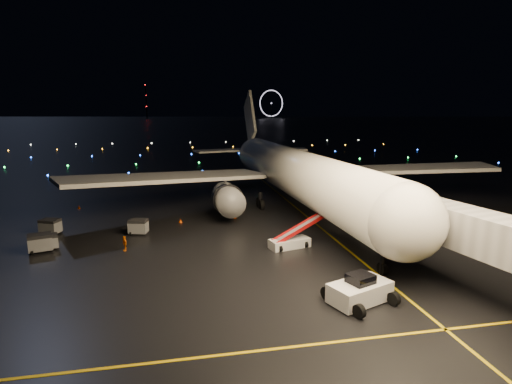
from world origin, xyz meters
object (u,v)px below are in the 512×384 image
at_px(pushback_tug, 360,288).
at_px(baggage_cart_0, 138,227).
at_px(airliner, 287,145).
at_px(baggage_cart_3, 40,243).
at_px(baggage_cart_2, 50,227).
at_px(crew_c, 125,243).
at_px(baggage_cart_1, 48,242).
at_px(belt_loader, 290,234).

distance_m(pushback_tug, baggage_cart_0, 26.87).
height_order(airliner, baggage_cart_0, airliner).
relative_size(pushback_tug, baggage_cart_3, 2.12).
relative_size(pushback_tug, baggage_cart_2, 2.24).
xyz_separation_m(airliner, baggage_cart_3, (-29.64, -15.60, -8.03)).
height_order(airliner, baggage_cart_2, airliner).
xyz_separation_m(airliner, crew_c, (-21.39, -16.89, -8.17)).
bearing_deg(baggage_cart_1, pushback_tug, -50.88).
height_order(baggage_cart_0, baggage_cart_3, baggage_cart_3).
xyz_separation_m(pushback_tug, baggage_cart_1, (-26.10, 16.74, -0.33)).
height_order(airliner, pushback_tug, airliner).
xyz_separation_m(baggage_cart_0, baggage_cart_2, (-9.89, 1.90, 0.02)).
distance_m(pushback_tug, crew_c, 23.61).
distance_m(airliner, crew_c, 28.45).
height_order(pushback_tug, baggage_cart_1, pushback_tug).
distance_m(airliner, baggage_cart_3, 34.44).
distance_m(baggage_cart_1, baggage_cart_2, 5.66).
distance_m(crew_c, baggage_cart_3, 8.35).
relative_size(belt_loader, baggage_cart_3, 2.86).
relative_size(airliner, crew_c, 40.46).
relative_size(pushback_tug, crew_c, 2.94).
bearing_deg(belt_loader, pushback_tug, -96.23).
height_order(baggage_cart_1, baggage_cart_3, baggage_cart_3).
bearing_deg(crew_c, baggage_cart_0, 144.51).
relative_size(airliner, baggage_cart_0, 31.53).
xyz_separation_m(crew_c, baggage_cart_1, (-7.70, 1.95, -0.01)).
relative_size(baggage_cart_2, baggage_cart_3, 0.95).
distance_m(belt_loader, baggage_cart_2, 27.39).
relative_size(crew_c, baggage_cart_2, 0.76).
relative_size(baggage_cart_0, baggage_cart_3, 0.93).
xyz_separation_m(crew_c, baggage_cart_2, (-9.06, 7.44, 0.09)).
bearing_deg(belt_loader, baggage_cart_0, 139.48).
xyz_separation_m(baggage_cart_2, baggage_cart_3, (0.81, -6.15, 0.05)).
height_order(crew_c, baggage_cart_1, crew_c).
distance_m(belt_loader, baggage_cart_0, 17.55).
bearing_deg(airliner, pushback_tug, -97.77).
bearing_deg(baggage_cart_3, baggage_cart_0, 7.22).
distance_m(baggage_cart_0, baggage_cart_1, 9.26).
bearing_deg(baggage_cart_3, crew_c, -26.75).
bearing_deg(baggage_cart_2, belt_loader, 1.55).
height_order(airliner, belt_loader, airliner).
xyz_separation_m(belt_loader, baggage_cart_3, (-24.83, 3.48, -0.58)).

